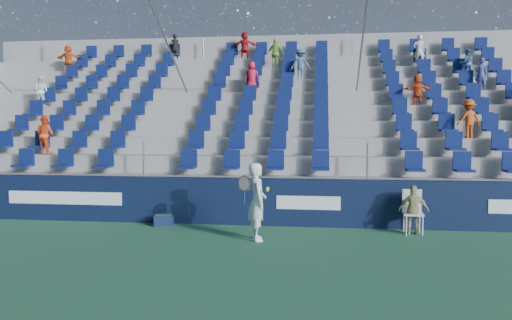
{
  "coord_description": "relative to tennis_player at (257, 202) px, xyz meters",
  "views": [
    {
      "loc": [
        1.8,
        -9.48,
        2.57
      ],
      "look_at": [
        0.2,
        2.8,
        1.7
      ],
      "focal_mm": 35.0,
      "sensor_mm": 36.0,
      "label": 1
    }
  ],
  "objects": [
    {
      "name": "sponsor_wall",
      "position": [
        -0.4,
        1.72,
        -0.27
      ],
      "size": [
        24.0,
        0.32,
        1.2
      ],
      "color": "#0E1733",
      "rests_on": "ground"
    },
    {
      "name": "line_judge",
      "position": [
        3.58,
        1.07,
        -0.29
      ],
      "size": [
        0.7,
        0.33,
        1.16
      ],
      "primitive_type": "imported",
      "rotation": [
        0.0,
        0.0,
        3.07
      ],
      "color": "tan",
      "rests_on": "ground"
    },
    {
      "name": "grandstand",
      "position": [
        -0.41,
        6.81,
        1.27
      ],
      "size": [
        24.0,
        8.17,
        6.63
      ],
      "color": "#9E9D99",
      "rests_on": "ground"
    },
    {
      "name": "ball_bin",
      "position": [
        -2.59,
        1.32,
        -0.72
      ],
      "size": [
        0.58,
        0.48,
        0.28
      ],
      "color": "#101A3D",
      "rests_on": "ground"
    },
    {
      "name": "ground",
      "position": [
        -0.4,
        -1.43,
        -0.87
      ],
      "size": [
        70.0,
        70.0,
        0.0
      ],
      "primitive_type": "plane",
      "color": "#2B6542",
      "rests_on": "ground"
    },
    {
      "name": "line_judge_chair",
      "position": [
        3.58,
        1.22,
        -0.28
      ],
      "size": [
        0.48,
        0.49,
        1.03
      ],
      "color": "white",
      "rests_on": "ground"
    },
    {
      "name": "tennis_player",
      "position": [
        0.0,
        0.0,
        0.0
      ],
      "size": [
        0.69,
        0.72,
        1.73
      ],
      "color": "silver",
      "rests_on": "ground"
    }
  ]
}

